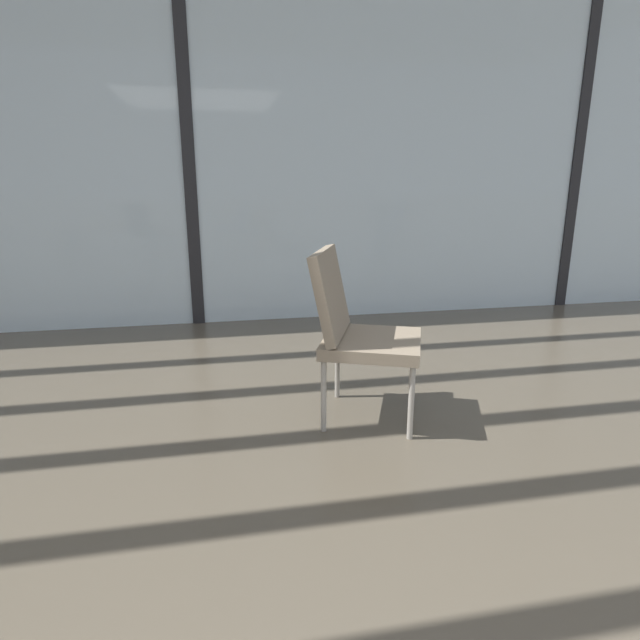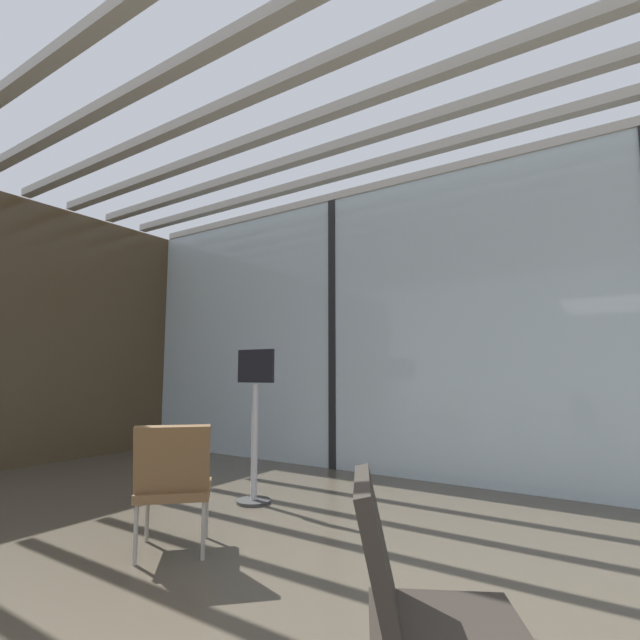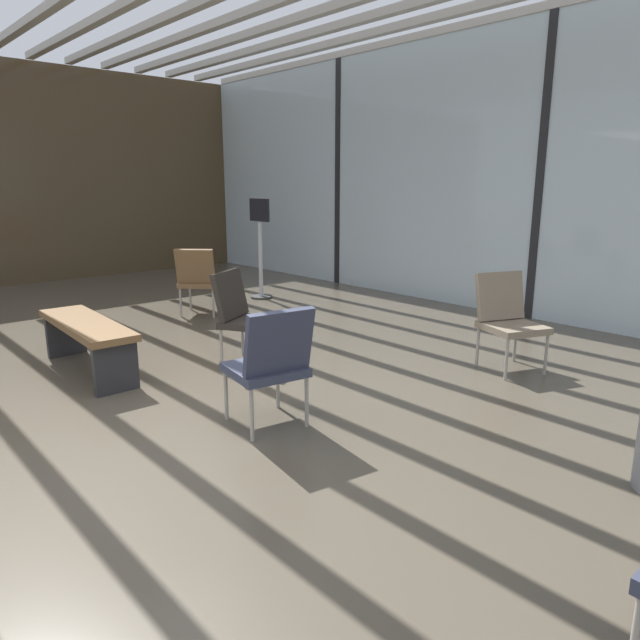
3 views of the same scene
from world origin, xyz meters
The scene contains 4 objects.
window_mullion_0 centered at (-3.50, 5.20, 1.78)m, with size 0.10×0.12×3.56m, color black.
lounge_chair_1 centered at (-0.87, 1.44, 0.49)m, with size 0.69×0.67×0.87m.
lounge_chair_2 centered at (-2.90, 2.15, 0.49)m, with size 0.71×0.71×0.87m.
info_sign centered at (-3.29, 3.41, 0.68)m, with size 0.44×0.32×1.44m.
Camera 2 is at (-0.27, -0.02, 1.20)m, focal length 26.08 mm.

